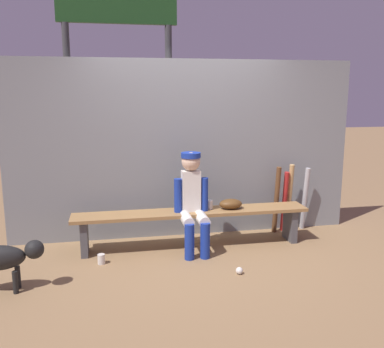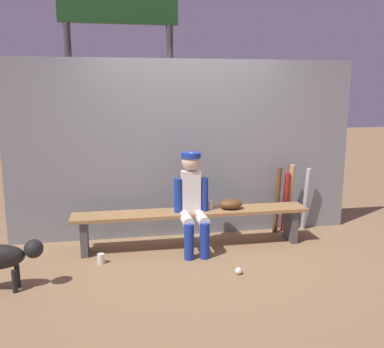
{
  "view_description": "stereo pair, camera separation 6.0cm",
  "coord_description": "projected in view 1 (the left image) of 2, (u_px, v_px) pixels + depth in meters",
  "views": [
    {
      "loc": [
        -0.94,
        -4.84,
        1.88
      ],
      "look_at": [
        0.0,
        0.0,
        0.9
      ],
      "focal_mm": 39.94,
      "sensor_mm": 36.0,
      "label": 1
    },
    {
      "loc": [
        -0.89,
        -4.86,
        1.88
      ],
      "look_at": [
        0.0,
        0.0,
        0.9
      ],
      "focal_mm": 39.94,
      "sensor_mm": 36.0,
      "label": 2
    }
  ],
  "objects": [
    {
      "name": "cup_on_bench",
      "position": [
        209.0,
        205.0,
        5.18
      ],
      "size": [
        0.08,
        0.08,
        0.11
      ],
      "primitive_type": "cylinder",
      "color": "silver",
      "rests_on": "dugout_bench"
    },
    {
      "name": "bat_aluminum_silver",
      "position": [
        305.0,
        199.0,
        5.77
      ],
      "size": [
        0.09,
        0.15,
        0.86
      ],
      "primitive_type": "cylinder",
      "rotation": [
        0.09,
        0.0,
        0.17
      ],
      "color": "#B7B7BC",
      "rests_on": "ground_plane"
    },
    {
      "name": "bat_wood_dark",
      "position": [
        276.0,
        200.0,
        5.63
      ],
      "size": [
        0.07,
        0.15,
        0.9
      ],
      "primitive_type": "cylinder",
      "rotation": [
        0.1,
        0.0,
        0.04
      ],
      "color": "brown",
      "rests_on": "ground_plane"
    },
    {
      "name": "bat_wood_tan",
      "position": [
        289.0,
        198.0,
        5.72
      ],
      "size": [
        0.08,
        0.18,
        0.92
      ],
      "primitive_type": "cylinder",
      "rotation": [
        0.12,
        0.0,
        -0.07
      ],
      "color": "tan",
      "rests_on": "ground_plane"
    },
    {
      "name": "baseball_glove",
      "position": [
        231.0,
        204.0,
        5.2
      ],
      "size": [
        0.28,
        0.2,
        0.12
      ],
      "primitive_type": "ellipsoid",
      "color": "#593819",
      "rests_on": "dugout_bench"
    },
    {
      "name": "bat_aluminum_red",
      "position": [
        284.0,
        202.0,
        5.69
      ],
      "size": [
        0.07,
        0.16,
        0.83
      ],
      "primitive_type": "cylinder",
      "rotation": [
        0.11,
        0.0,
        -0.03
      ],
      "color": "#B22323",
      "rests_on": "ground_plane"
    },
    {
      "name": "cup_on_ground",
      "position": [
        101.0,
        259.0,
        4.68
      ],
      "size": [
        0.08,
        0.08,
        0.11
      ],
      "primitive_type": "cylinder",
      "color": "silver",
      "rests_on": "ground_plane"
    },
    {
      "name": "dog",
      "position": [
        3.0,
        258.0,
        3.99
      ],
      "size": [
        0.84,
        0.2,
        0.49
      ],
      "color": "black",
      "rests_on": "ground_plane"
    },
    {
      "name": "baseball",
      "position": [
        239.0,
        271.0,
        4.43
      ],
      "size": [
        0.07,
        0.07,
        0.07
      ],
      "primitive_type": "sphere",
      "color": "white",
      "rests_on": "ground_plane"
    },
    {
      "name": "chainlink_fence",
      "position": [
        185.0,
        150.0,
        5.44
      ],
      "size": [
        4.44,
        0.03,
        2.26
      ],
      "primitive_type": "cube",
      "color": "gray",
      "rests_on": "ground_plane"
    },
    {
      "name": "ground_plane",
      "position": [
        192.0,
        247.0,
        5.21
      ],
      "size": [
        30.0,
        30.0,
        0.0
      ],
      "primitive_type": "plane",
      "color": "olive"
    },
    {
      "name": "dugout_bench",
      "position": [
        192.0,
        218.0,
        5.14
      ],
      "size": [
        2.84,
        0.36,
        0.45
      ],
      "color": "olive",
      "rests_on": "ground_plane"
    },
    {
      "name": "scoreboard",
      "position": [
        123.0,
        39.0,
        5.98
      ],
      "size": [
        1.93,
        0.27,
        3.74
      ],
      "color": "#3F3F42",
      "rests_on": "ground_plane"
    },
    {
      "name": "player_seated",
      "position": [
        193.0,
        199.0,
        4.97
      ],
      "size": [
        0.41,
        0.55,
        1.16
      ],
      "color": "silver",
      "rests_on": "ground_plane"
    }
  ]
}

